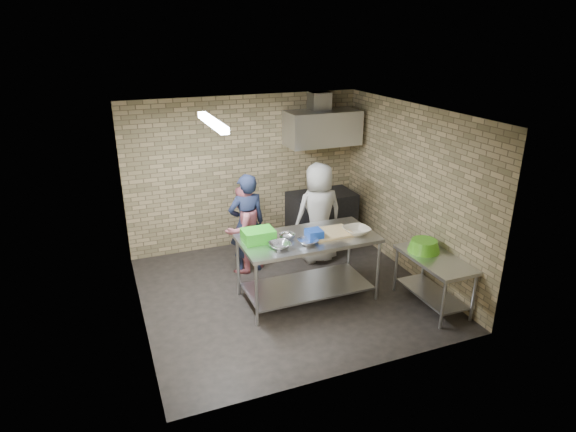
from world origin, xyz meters
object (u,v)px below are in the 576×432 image
(green_crate, at_px, (258,235))
(green_basin, at_px, (424,245))
(man_navy, at_px, (247,224))
(woman_white, at_px, (319,213))
(bottle_red, at_px, (320,130))
(woman_pink, at_px, (243,229))
(side_counter, at_px, (433,281))
(prep_table, at_px, (307,268))
(blue_tub, at_px, (314,234))
(bottle_green, at_px, (340,129))
(stove, at_px, (321,216))

(green_crate, xyz_separation_m, green_basin, (2.25, -0.73, -0.22))
(man_navy, height_order, woman_white, woman_white)
(bottle_red, bearing_deg, woman_pink, -152.01)
(side_counter, relative_size, woman_white, 0.70)
(prep_table, relative_size, green_crate, 4.50)
(green_crate, distance_m, woman_pink, 1.12)
(prep_table, bearing_deg, bottle_red, 61.23)
(prep_table, relative_size, blue_tub, 9.00)
(bottle_red, height_order, bottle_green, bottle_red)
(stove, height_order, bottle_green, bottle_green)
(bottle_red, bearing_deg, side_counter, -82.38)
(woman_pink, bearing_deg, bottle_green, 177.48)
(woman_white, bearing_deg, green_crate, 34.56)
(green_crate, bearing_deg, side_counter, -23.27)
(bottle_green, distance_m, woman_pink, 2.70)
(blue_tub, distance_m, man_navy, 1.40)
(blue_tub, bearing_deg, green_basin, -18.65)
(stove, height_order, bottle_red, bottle_red)
(prep_table, height_order, green_crate, green_crate)
(green_crate, xyz_separation_m, bottle_red, (1.87, 2.01, 0.97))
(man_navy, bearing_deg, bottle_green, -157.28)
(stove, xyz_separation_m, bottle_green, (0.45, 0.24, 1.57))
(bottle_red, bearing_deg, green_basin, -82.10)
(blue_tub, height_order, bottle_red, bottle_red)
(bottle_red, bearing_deg, blue_tub, -116.66)
(prep_table, distance_m, woman_pink, 1.35)
(green_crate, relative_size, green_basin, 0.94)
(man_navy, bearing_deg, woman_pink, -41.61)
(woman_pink, relative_size, woman_white, 0.84)
(prep_table, height_order, woman_white, woman_white)
(green_basin, bearing_deg, stove, 99.76)
(woman_white, bearing_deg, side_counter, 114.05)
(green_crate, height_order, woman_white, woman_white)
(bottle_red, xyz_separation_m, woman_pink, (-1.78, -0.94, -1.31))
(green_crate, xyz_separation_m, woman_white, (1.38, 0.97, -0.20))
(prep_table, distance_m, man_navy, 1.32)
(stove, distance_m, green_crate, 2.61)
(bottle_green, distance_m, woman_white, 1.80)
(side_counter, bearing_deg, stove, 99.29)
(blue_tub, distance_m, woman_white, 1.36)
(bottle_green, distance_m, man_navy, 2.63)
(prep_table, distance_m, green_basin, 1.70)
(side_counter, height_order, man_navy, man_navy)
(woman_white, bearing_deg, green_basin, 116.63)
(green_basin, height_order, woman_pink, woman_pink)
(green_basin, distance_m, man_navy, 2.74)
(side_counter, xyz_separation_m, green_crate, (-2.27, 0.98, 0.68))
(stove, bearing_deg, bottle_green, 28.07)
(bottle_green, bearing_deg, green_crate, -138.45)
(green_basin, relative_size, bottle_red, 2.56)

